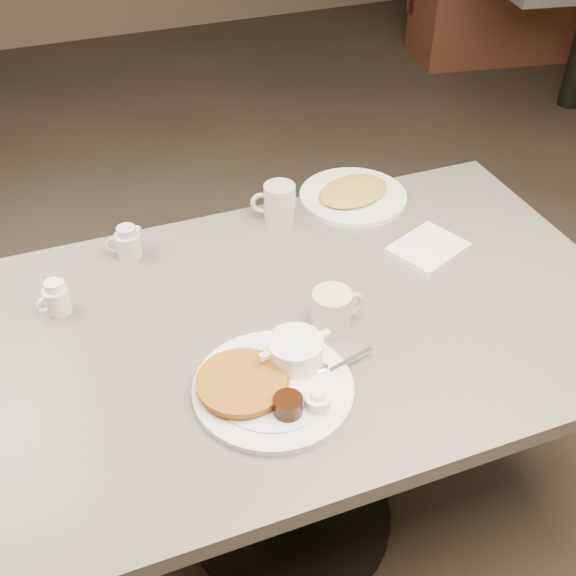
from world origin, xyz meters
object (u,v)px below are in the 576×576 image
object	(u,v)px
coffee_mug_far	(279,203)
hash_plate	(353,195)
main_plate	(274,379)
diner_table	(291,374)
coffee_mug_near	(333,310)
creamer_right	(128,243)
creamer_left	(56,298)

from	to	relation	value
coffee_mug_far	hash_plate	distance (m)	0.22
main_plate	hash_plate	size ratio (longest dim) A/B	1.07
main_plate	coffee_mug_far	distance (m)	0.58
diner_table	hash_plate	xyz separation A→B (m)	(0.33, 0.39, 0.18)
coffee_mug_near	hash_plate	size ratio (longest dim) A/B	0.33
creamer_right	coffee_mug_far	bearing A→B (deg)	2.39
creamer_left	hash_plate	distance (m)	0.81
main_plate	coffee_mug_far	world-z (taller)	coffee_mug_far
diner_table	hash_plate	distance (m)	0.54
hash_plate	creamer_left	bearing A→B (deg)	-166.76
hash_plate	coffee_mug_far	bearing A→B (deg)	-174.59
diner_table	main_plate	size ratio (longest dim) A/B	3.81
hash_plate	diner_table	bearing A→B (deg)	-130.08
creamer_right	hash_plate	world-z (taller)	creamer_right
coffee_mug_near	creamer_left	distance (m)	0.59
diner_table	coffee_mug_near	distance (m)	0.23
creamer_left	creamer_right	bearing A→B (deg)	39.20
coffee_mug_near	hash_plate	distance (m)	0.51
coffee_mug_near	creamer_right	distance (m)	0.54
diner_table	creamer_left	bearing A→B (deg)	156.23
diner_table	creamer_right	size ratio (longest dim) A/B	15.70
creamer_left	creamer_right	xyz separation A→B (m)	(0.18, 0.15, -0.00)
coffee_mug_far	creamer_right	bearing A→B (deg)	-177.61
diner_table	hash_plate	bearing A→B (deg)	49.92
coffee_mug_far	creamer_left	size ratio (longest dim) A/B	1.54
coffee_mug_near	creamer_left	size ratio (longest dim) A/B	1.54
diner_table	coffee_mug_near	bearing A→B (deg)	-36.38
creamer_right	hash_plate	xyz separation A→B (m)	(0.61, 0.04, -0.02)
coffee_mug_near	coffee_mug_far	size ratio (longest dim) A/B	1.00
main_plate	creamer_right	xyz separation A→B (m)	(-0.18, 0.53, 0.01)
diner_table	creamer_left	world-z (taller)	creamer_left
coffee_mug_near	creamer_left	bearing A→B (deg)	154.34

